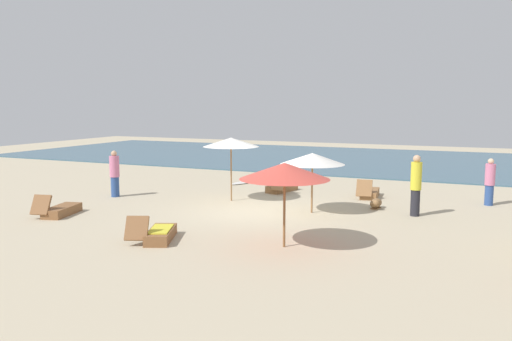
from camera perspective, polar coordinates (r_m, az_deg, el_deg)
name	(u,v)px	position (r m, az deg, el deg)	size (l,w,h in m)	color
ground_plane	(253,212)	(17.05, -0.35, -4.59)	(60.00, 60.00, 0.00)	#BCAD8E
ocean_water	(364,160)	(33.11, 11.86, 1.18)	(48.00, 16.00, 0.06)	#3D6075
umbrella_1	(285,171)	(12.62, 3.18, -0.06)	(2.24, 2.24, 2.11)	brown
umbrella_3	(312,159)	(16.72, 6.26, 1.30)	(2.09, 2.09, 1.96)	olive
umbrella_4	(231,142)	(18.71, -2.79, 3.14)	(2.04, 2.04, 2.32)	olive
lounger_0	(159,234)	(13.75, -10.74, -6.90)	(1.19, 1.76, 0.72)	brown
lounger_1	(369,193)	(20.07, 12.42, -2.43)	(0.75, 1.68, 0.75)	olive
lounger_2	(60,210)	(17.63, -20.88, -4.11)	(0.97, 1.73, 0.74)	brown
lounger_3	(282,188)	(20.86, 2.85, -1.90)	(0.96, 1.77, 0.69)	olive
person_0	(115,174)	(20.36, -15.38, -0.34)	(0.45, 0.45, 1.77)	#2D4C8C
person_3	(416,185)	(17.02, 17.27, -1.54)	(0.45, 0.45, 1.95)	#26262D
person_4	(490,182)	(19.75, 24.45, -1.15)	(0.37, 0.37, 1.66)	#2D4C8C
dog	(376,203)	(17.95, 13.13, -3.55)	(0.45, 0.80, 0.36)	olive
surfboard	(246,182)	(23.20, -1.14, -1.28)	(1.07, 1.96, 0.07)	silver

